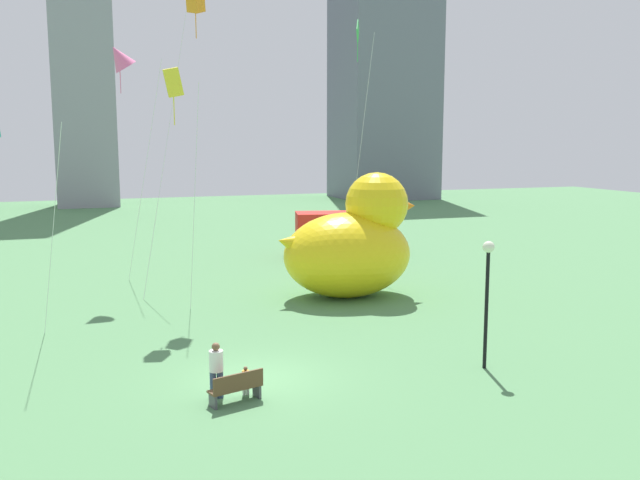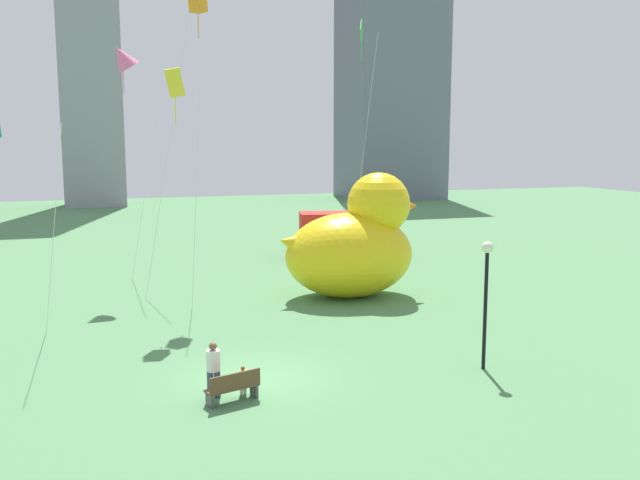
# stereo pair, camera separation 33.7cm
# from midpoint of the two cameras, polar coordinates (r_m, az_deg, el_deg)

# --- Properties ---
(ground_plane) EXTENTS (140.00, 140.00, 0.00)m
(ground_plane) POSITION_cam_midpoint_polar(r_m,az_deg,el_deg) (21.54, -4.99, -11.51)
(ground_plane) COLOR #518653
(park_bench) EXTENTS (1.62, 0.87, 0.90)m
(park_bench) POSITION_cam_midpoint_polar(r_m,az_deg,el_deg) (19.62, -6.75, -12.08)
(park_bench) COLOR brown
(park_bench) RESTS_ON ground
(person_adult) EXTENTS (0.40, 0.40, 1.64)m
(person_adult) POSITION_cam_midpoint_polar(r_m,az_deg,el_deg) (19.92, -8.42, -10.48)
(person_adult) COLOR #38476B
(person_adult) RESTS_ON ground
(person_child) EXTENTS (0.21, 0.21, 0.86)m
(person_child) POSITION_cam_midpoint_polar(r_m,az_deg,el_deg) (20.19, -5.98, -11.48)
(person_child) COLOR silver
(person_child) RESTS_ON ground
(giant_inflatable_duck) EXTENTS (7.03, 4.51, 5.83)m
(giant_inflatable_duck) POSITION_cam_midpoint_polar(r_m,az_deg,el_deg) (31.92, 3.19, -0.37)
(giant_inflatable_duck) COLOR yellow
(giant_inflatable_duck) RESTS_ON ground
(lamppost) EXTENTS (0.38, 0.38, 4.16)m
(lamppost) POSITION_cam_midpoint_polar(r_m,az_deg,el_deg) (22.27, 14.16, -3.25)
(lamppost) COLOR black
(lamppost) RESTS_ON ground
(box_truck) EXTENTS (5.94, 3.51, 2.85)m
(box_truck) POSITION_cam_midpoint_polar(r_m,az_deg,el_deg) (42.81, 2.07, 0.44)
(box_truck) COLOR red
(box_truck) RESTS_ON ground
(city_skyline) EXTENTS (81.65, 21.45, 41.96)m
(city_skyline) POSITION_cam_midpoint_polar(r_m,az_deg,el_deg) (86.99, -22.47, 14.46)
(city_skyline) COLOR slate
(city_skyline) RESTS_ON ground
(kite_yellow) EXTENTS (1.37, 1.52, 10.24)m
(kite_yellow) POSITION_cam_midpoint_polar(r_m,az_deg,el_deg) (28.71, -11.71, 12.67)
(kite_yellow) COLOR silver
(kite_yellow) RESTS_ON ground
(kite_pink) EXTENTS (2.81, 2.63, 12.00)m
(kite_pink) POSITION_cam_midpoint_polar(r_m,az_deg,el_deg) (35.00, -15.91, 14.44)
(kite_pink) COLOR silver
(kite_pink) RESTS_ON ground
(kite_green) EXTENTS (1.43, 1.69, 14.10)m
(kite_green) POSITION_cam_midpoint_polar(r_m,az_deg,el_deg) (40.45, 3.75, 16.08)
(kite_green) COLOR silver
(kite_green) RESTS_ON ground
(kite_orange) EXTENTS (3.23, 3.33, 14.21)m
(kite_orange) POSITION_cam_midpoint_polar(r_m,az_deg,el_deg) (32.79, -9.93, 19.02)
(kite_orange) COLOR silver
(kite_orange) RESTS_ON ground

